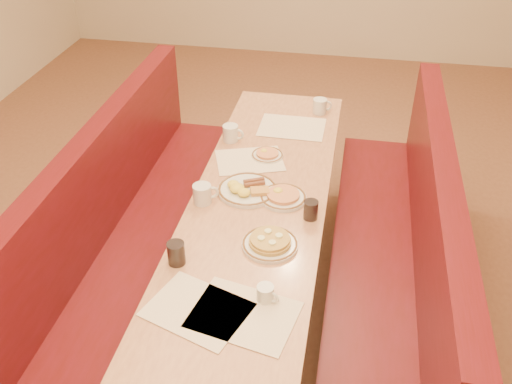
% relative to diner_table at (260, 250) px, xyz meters
% --- Properties ---
extents(ground, '(8.00, 8.00, 0.00)m').
position_rel_diner_table_xyz_m(ground, '(0.00, 0.00, -0.37)').
color(ground, '#9E6647').
rests_on(ground, ground).
extents(diner_table, '(0.70, 2.50, 0.75)m').
position_rel_diner_table_xyz_m(diner_table, '(0.00, 0.00, 0.00)').
color(diner_table, black).
rests_on(diner_table, ground).
extents(booth_left, '(0.55, 2.50, 1.05)m').
position_rel_diner_table_xyz_m(booth_left, '(-0.73, 0.00, -0.01)').
color(booth_left, '#4C3326').
rests_on(booth_left, ground).
extents(booth_right, '(0.55, 2.50, 1.05)m').
position_rel_diner_table_xyz_m(booth_right, '(0.73, 0.00, -0.01)').
color(booth_right, '#4C3326').
rests_on(booth_right, ground).
extents(placemat_near_left, '(0.47, 0.41, 0.00)m').
position_rel_diner_table_xyz_m(placemat_near_left, '(-0.10, -0.84, 0.38)').
color(placemat_near_left, '#FFF7C7').
rests_on(placemat_near_left, diner_table).
extents(placemat_near_right, '(0.47, 0.38, 0.00)m').
position_rel_diner_table_xyz_m(placemat_near_right, '(0.09, -0.84, 0.38)').
color(placemat_near_right, '#FFF7C7').
rests_on(placemat_near_right, diner_table).
extents(placemat_far_left, '(0.45, 0.39, 0.00)m').
position_rel_diner_table_xyz_m(placemat_far_left, '(-0.12, 0.33, 0.38)').
color(placemat_far_left, '#FFF7C7').
rests_on(placemat_far_left, diner_table).
extents(placemat_far_right, '(0.41, 0.31, 0.00)m').
position_rel_diner_table_xyz_m(placemat_far_right, '(0.06, 0.77, 0.38)').
color(placemat_far_right, '#FFF7C7').
rests_on(placemat_far_right, diner_table).
extents(pancake_plate, '(0.26, 0.26, 0.06)m').
position_rel_diner_table_xyz_m(pancake_plate, '(0.12, -0.39, 0.40)').
color(pancake_plate, silver).
rests_on(pancake_plate, diner_table).
extents(eggs_plate, '(0.32, 0.32, 0.06)m').
position_rel_diner_table_xyz_m(eggs_plate, '(-0.07, 0.02, 0.39)').
color(eggs_plate, silver).
rests_on(eggs_plate, diner_table).
extents(extra_plate_mid, '(0.24, 0.24, 0.05)m').
position_rel_diner_table_xyz_m(extra_plate_mid, '(0.12, -0.01, 0.39)').
color(extra_plate_mid, silver).
rests_on(extra_plate_mid, diner_table).
extents(extra_plate_far, '(0.18, 0.18, 0.04)m').
position_rel_diner_table_xyz_m(extra_plate_far, '(-0.03, 0.40, 0.39)').
color(extra_plate_far, silver).
rests_on(extra_plate_far, diner_table).
extents(coffee_mug_a, '(0.10, 0.07, 0.08)m').
position_rel_diner_table_xyz_m(coffee_mug_a, '(0.16, -0.74, 0.42)').
color(coffee_mug_a, silver).
rests_on(coffee_mug_a, diner_table).
extents(coffee_mug_b, '(0.13, 0.10, 0.10)m').
position_rel_diner_table_xyz_m(coffee_mug_b, '(-0.28, -0.11, 0.43)').
color(coffee_mug_b, silver).
rests_on(coffee_mug_b, diner_table).
extents(coffee_mug_c, '(0.13, 0.09, 0.10)m').
position_rel_diner_table_xyz_m(coffee_mug_c, '(0.22, 1.01, 0.43)').
color(coffee_mug_c, silver).
rests_on(coffee_mug_c, diner_table).
extents(coffee_mug_d, '(0.13, 0.09, 0.10)m').
position_rel_diner_table_xyz_m(coffee_mug_d, '(-0.28, 0.54, 0.43)').
color(coffee_mug_d, silver).
rests_on(coffee_mug_d, diner_table).
extents(soda_tumbler_near, '(0.08, 0.08, 0.11)m').
position_rel_diner_table_xyz_m(soda_tumbler_near, '(-0.27, -0.58, 0.43)').
color(soda_tumbler_near, black).
rests_on(soda_tumbler_near, diner_table).
extents(soda_tumbler_mid, '(0.07, 0.07, 0.10)m').
position_rel_diner_table_xyz_m(soda_tumbler_mid, '(0.28, -0.14, 0.43)').
color(soda_tumbler_mid, black).
rests_on(soda_tumbler_mid, diner_table).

